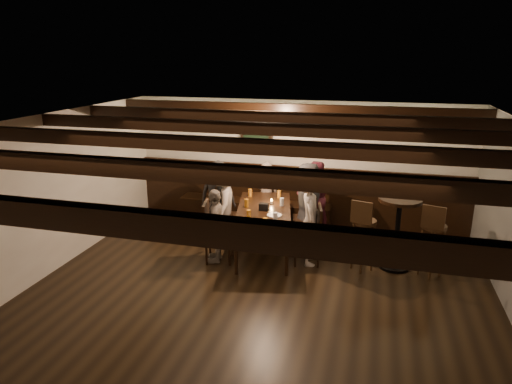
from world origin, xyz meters
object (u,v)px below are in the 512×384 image
(bar_stool_left, at_px, (363,244))
(bar_stool_right, at_px, (431,249))
(person_right_far, at_px, (310,221))
(dining_table, at_px, (264,213))
(person_bench_centre, at_px, (266,195))
(person_left_near, at_px, (223,203))
(person_right_near, at_px, (307,203))
(chair_left_far, at_px, (218,243))
(person_left_far, at_px, (216,225))
(person_bench_right, at_px, (314,197))
(chair_left_near, at_px, (225,224))
(person_bench_left, at_px, (218,196))
(chair_right_far, at_px, (308,246))
(chair_right_near, at_px, (305,227))
(high_top_table, at_px, (398,223))

(bar_stool_left, distance_m, bar_stool_right, 1.00)
(person_right_far, relative_size, bar_stool_right, 1.23)
(dining_table, distance_m, person_bench_centre, 1.05)
(person_left_near, bearing_deg, bar_stool_left, 64.24)
(person_right_far, bearing_deg, person_right_near, 0.00)
(chair_left_far, bearing_deg, person_left_far, -90.00)
(person_left_near, bearing_deg, person_bench_right, 105.26)
(chair_left_far, xyz_separation_m, person_left_near, (-0.21, 0.88, 0.39))
(chair_left_near, distance_m, person_right_near, 1.53)
(person_bench_left, distance_m, person_bench_right, 1.80)
(person_bench_centre, relative_size, person_left_far, 1.09)
(chair_left_near, height_order, chair_right_far, chair_right_far)
(person_bench_left, distance_m, person_left_near, 0.47)
(chair_left_far, xyz_separation_m, person_right_near, (1.26, 1.18, 0.41))
(chair_right_far, relative_size, person_right_far, 0.67)
(person_bench_left, relative_size, person_right_near, 0.94)
(bar_stool_right, bearing_deg, person_right_far, -163.97)
(chair_left_near, height_order, person_right_far, person_right_far)
(person_bench_left, bearing_deg, person_bench_centre, -170.54)
(person_right_far, bearing_deg, chair_right_near, 2.01)
(chair_right_near, bearing_deg, dining_table, 122.06)
(person_left_near, height_order, person_right_far, person_right_far)
(person_bench_centre, bearing_deg, person_left_near, 38.66)
(bar_stool_left, bearing_deg, high_top_table, 38.60)
(chair_right_far, xyz_separation_m, person_left_far, (-1.44, -0.30, 0.31))
(person_bench_right, relative_size, high_top_table, 1.19)
(person_bench_centre, relative_size, person_right_far, 0.92)
(chair_right_far, bearing_deg, chair_left_far, 90.00)
(chair_right_far, height_order, high_top_table, high_top_table)
(chair_right_near, distance_m, person_right_far, 1.01)
(chair_left_far, xyz_separation_m, chair_right_near, (1.23, 1.17, -0.04))
(person_right_near, height_order, bar_stool_left, person_right_near)
(high_top_table, bearing_deg, dining_table, 176.58)
(person_left_far, height_order, bar_stool_left, person_left_far)
(person_bench_left, height_order, person_left_far, person_bench_left)
(chair_left_near, height_order, chair_right_near, chair_left_near)
(chair_right_far, xyz_separation_m, person_left_near, (-1.62, 0.59, 0.40))
(person_right_near, relative_size, bar_stool_right, 1.24)
(person_bench_left, relative_size, person_right_far, 0.94)
(person_right_far, height_order, bar_stool_left, person_right_far)
(chair_left_near, relative_size, person_bench_centre, 0.70)
(chair_left_near, xyz_separation_m, person_left_near, (-0.03, -0.01, 0.41))
(chair_left_far, relative_size, person_right_near, 0.69)
(person_left_far, bearing_deg, person_bench_centre, 153.43)
(chair_left_far, relative_size, chair_right_near, 1.14)
(dining_table, relative_size, high_top_table, 1.83)
(bar_stool_left, bearing_deg, chair_right_near, 154.59)
(person_bench_right, bearing_deg, high_top_table, 128.99)
(person_right_far, height_order, bar_stool_right, person_right_far)
(chair_left_near, height_order, chair_left_far, chair_left_far)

